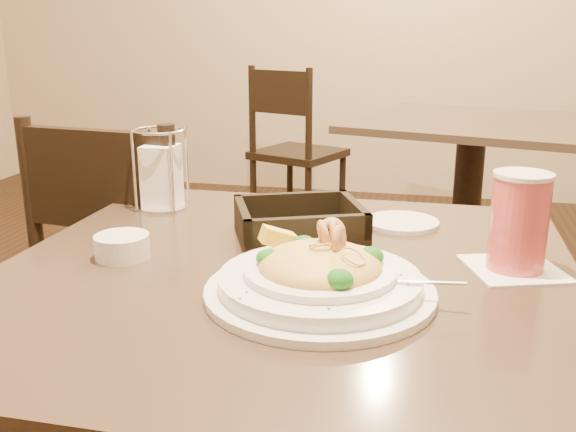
% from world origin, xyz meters
% --- Properties ---
extents(main_table, '(0.90, 0.90, 0.76)m').
position_xyz_m(main_table, '(0.00, 0.00, 0.52)').
color(main_table, black).
rests_on(main_table, ground).
extents(background_table, '(1.11, 1.11, 0.76)m').
position_xyz_m(background_table, '(0.37, 1.84, 0.52)').
color(background_table, black).
rests_on(background_table, ground).
extents(dining_chair_near, '(0.46, 0.46, 0.93)m').
position_xyz_m(dining_chair_near, '(-0.48, 0.45, 0.50)').
color(dining_chair_near, black).
rests_on(dining_chair_near, ground).
extents(dining_chair_far, '(0.54, 0.54, 0.93)m').
position_xyz_m(dining_chair_far, '(-0.52, 2.45, 0.50)').
color(dining_chair_far, black).
rests_on(dining_chair_far, ground).
extents(pasta_bowl, '(0.36, 0.33, 0.10)m').
position_xyz_m(pasta_bowl, '(0.07, -0.09, 0.78)').
color(pasta_bowl, white).
rests_on(pasta_bowl, main_table).
extents(drink_glass, '(0.17, 0.17, 0.15)m').
position_xyz_m(drink_glass, '(0.35, 0.07, 0.83)').
color(drink_glass, white).
rests_on(drink_glass, main_table).
extents(bread_basket, '(0.27, 0.25, 0.06)m').
position_xyz_m(bread_basket, '(-0.01, 0.16, 0.78)').
color(bread_basket, black).
rests_on(bread_basket, main_table).
extents(napkin_caddy, '(0.11, 0.11, 0.17)m').
position_xyz_m(napkin_caddy, '(-0.33, 0.29, 0.83)').
color(napkin_caddy, silver).
rests_on(napkin_caddy, main_table).
extents(side_plate, '(0.18, 0.18, 0.01)m').
position_xyz_m(side_plate, '(0.17, 0.28, 0.76)').
color(side_plate, white).
rests_on(side_plate, main_table).
extents(butter_ramekin, '(0.10, 0.10, 0.04)m').
position_xyz_m(butter_ramekin, '(-0.27, -0.01, 0.77)').
color(butter_ramekin, white).
rests_on(butter_ramekin, main_table).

